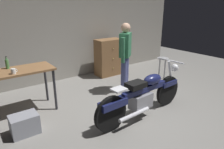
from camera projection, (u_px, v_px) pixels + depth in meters
ground_plane at (131, 116)px, 3.95m from camera, size 12.00×12.00×0.00m
back_wall at (65, 24)px, 5.57m from camera, size 8.00×0.12×3.10m
workbench at (18, 76)px, 3.81m from camera, size 1.30×0.64×0.90m
motorcycle at (144, 95)px, 3.81m from camera, size 2.19×0.60×1.00m
person_standing at (125, 55)px, 4.84m from camera, size 0.47×0.41×1.67m
shop_stool at (163, 63)px, 5.74m from camera, size 0.32×0.32×0.64m
wooden_dresser at (109, 57)px, 6.14m from camera, size 0.80×0.47×1.10m
storage_bin at (25, 124)px, 3.35m from camera, size 0.44×0.32×0.34m
mug_white_ceramic at (13, 71)px, 3.55m from camera, size 0.11×0.08×0.09m
bottle at (7, 64)px, 3.82m from camera, size 0.06×0.06×0.24m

